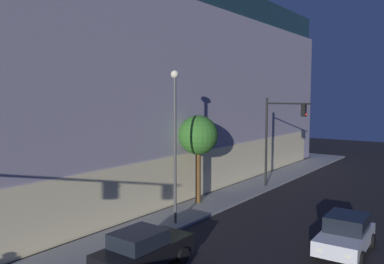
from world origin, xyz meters
TOP-DOWN VIEW (x-y plane):
  - modern_building at (16.79, 20.81)m, footprint 40.03×23.38m
  - traffic_light_far_corner at (19.80, 5.87)m, footprint 0.42×3.66m
  - street_lamp_sidewalk at (8.32, 6.91)m, footprint 0.44×0.44m
  - sidewalk_tree at (12.60, 8.37)m, footprint 2.61×2.61m
  - car_black at (3.06, 4.45)m, footprint 4.54×2.16m
  - car_white at (9.92, -1.86)m, footprint 4.23×2.27m

SIDE VIEW (x-z plane):
  - car_black at x=3.06m, z-range 0.01..1.72m
  - car_white at x=9.92m, z-range 0.01..1.74m
  - sidewalk_tree at x=12.60m, z-range 1.70..7.55m
  - traffic_light_far_corner at x=19.80m, z-range 1.23..8.22m
  - street_lamp_sidewalk at x=8.32m, z-range 1.19..9.67m
  - modern_building at x=16.79m, z-range -0.07..15.92m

